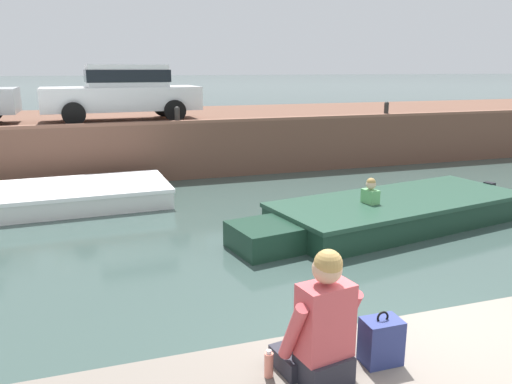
% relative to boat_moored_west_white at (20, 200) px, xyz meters
% --- Properties ---
extents(ground_plane, '(400.00, 400.00, 0.00)m').
position_rel_boat_moored_west_white_xyz_m(ground_plane, '(4.54, -3.14, -0.22)').
color(ground_plane, '#384C47').
extents(far_quay_wall, '(60.00, 6.00, 1.54)m').
position_rel_boat_moored_west_white_xyz_m(far_quay_wall, '(4.54, 4.84, 0.55)').
color(far_quay_wall, brown).
rests_on(far_quay_wall, ground).
extents(far_wall_coping, '(60.00, 0.24, 0.08)m').
position_rel_boat_moored_west_white_xyz_m(far_wall_coping, '(4.54, 1.96, 1.36)').
color(far_wall_coping, brown).
rests_on(far_wall_coping, far_quay_wall).
extents(boat_moored_west_white, '(6.96, 2.56, 0.45)m').
position_rel_boat_moored_west_white_xyz_m(boat_moored_west_white, '(0.00, 0.00, 0.00)').
color(boat_moored_west_white, white).
rests_on(boat_moored_west_white, ground).
extents(motorboat_passing, '(6.32, 2.92, 1.01)m').
position_rel_boat_moored_west_white_xyz_m(motorboat_passing, '(6.98, -3.45, 0.04)').
color(motorboat_passing, '#193828').
rests_on(motorboat_passing, ground).
extents(car_left_inner_white, '(4.33, 2.05, 1.54)m').
position_rel_boat_moored_west_white_xyz_m(car_left_inner_white, '(2.52, 3.23, 2.16)').
color(car_left_inner_white, white).
rests_on(car_left_inner_white, far_quay_wall).
extents(mooring_bollard_mid, '(0.15, 0.15, 0.44)m').
position_rel_boat_moored_west_white_xyz_m(mooring_bollard_mid, '(3.81, 2.09, 1.55)').
color(mooring_bollard_mid, '#2D2B28').
rests_on(mooring_bollard_mid, far_quay_wall).
extents(mooring_bollard_east, '(0.15, 0.15, 0.44)m').
position_rel_boat_moored_west_white_xyz_m(mooring_bollard_east, '(10.31, 2.09, 1.55)').
color(mooring_bollard_east, '#2D2B28').
rests_on(mooring_bollard_east, far_quay_wall).
extents(person_seated_left, '(0.57, 0.58, 0.96)m').
position_rel_boat_moored_west_white_xyz_m(person_seated_left, '(2.99, -8.71, 1.05)').
color(person_seated_left, '#282833').
rests_on(person_seated_left, near_quay).
extents(bottle_drink, '(0.06, 0.06, 0.20)m').
position_rel_boat_moored_west_white_xyz_m(bottle_drink, '(2.66, -8.59, 0.77)').
color(bottle_drink, '#E07F6B').
rests_on(bottle_drink, near_quay).
extents(backpack_on_ledge, '(0.28, 0.24, 0.41)m').
position_rel_boat_moored_west_white_xyz_m(backpack_on_ledge, '(3.50, -8.66, 0.84)').
color(backpack_on_ledge, navy).
rests_on(backpack_on_ledge, near_quay).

